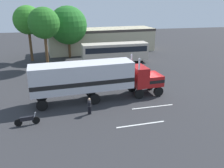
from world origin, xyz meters
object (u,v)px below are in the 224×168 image
Objects in this scene: motorcycle at (27,120)px; tree_left at (68,25)px; parked_bus at (115,51)px; person_bystander at (89,105)px; tree_center at (28,20)px; tree_right at (44,23)px; semi_truck at (93,78)px; parked_car at (60,74)px.

tree_left is at bearing 79.23° from motorcycle.
parked_bus is 10.19m from tree_left.
person_bystander is 24.65m from tree_center.
parked_bus reaches higher than person_bystander.
tree_right is (-3.75, -6.40, 1.00)m from tree_left.
person_bystander is 0.17× the size of tree_center.
semi_truck is 21.01m from tree_left.
parked_bus reaches higher than parked_car.
tree_right is at bearing 86.98° from motorcycle.
parked_car reaches higher than motorcycle.
semi_truck is 1.55× the size of tree_right.
tree_right is at bearing -177.87° from parked_bus.
motorcycle is 0.22× the size of tree_center.
parked_bus is at bearing 37.75° from parked_car.
motorcycle is 19.54m from tree_right.
motorcycle is (-2.82, -11.71, -0.33)m from parked_car.
tree_center is at bearing 111.69° from parked_car.
person_bystander is at bearing -75.61° from tree_right.
person_bystander is 0.36× the size of parked_car.
tree_right is at bearing -120.36° from tree_left.
tree_right is (0.97, 18.44, 6.39)m from motorcycle.
motorcycle is 0.23× the size of tree_right.
tree_left is 0.99× the size of tree_center.
parked_bus is 22.43m from motorcycle.
tree_right reaches higher than person_bystander.
tree_center is at bearing 94.64° from motorcycle.
semi_truck is at bearing 75.47° from person_bystander.
parked_car is 2.15× the size of motorcycle.
tree_right is at bearing 105.34° from parked_car.
parked_car is (-3.50, 7.55, -1.72)m from semi_truck.
tree_right is (-1.85, 6.73, 6.06)m from parked_car.
person_bystander is 0.15× the size of parked_bus.
person_bystander is at bearing -104.53° from semi_truck.
motorcycle is (-5.47, -0.89, -0.41)m from person_bystander.
tree_left is (4.72, 24.84, 5.39)m from motorcycle.
parked_bus is 5.25× the size of motorcycle.
tree_center is (-1.91, 23.62, 6.48)m from motorcycle.
parked_bus is 1.19× the size of tree_left.
tree_left is at bearing 59.64° from tree_right.
person_bystander is 5.56m from motorcycle.
tree_center is (-8.24, 19.45, 4.44)m from semi_truck.
person_bystander is 24.47m from tree_left.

